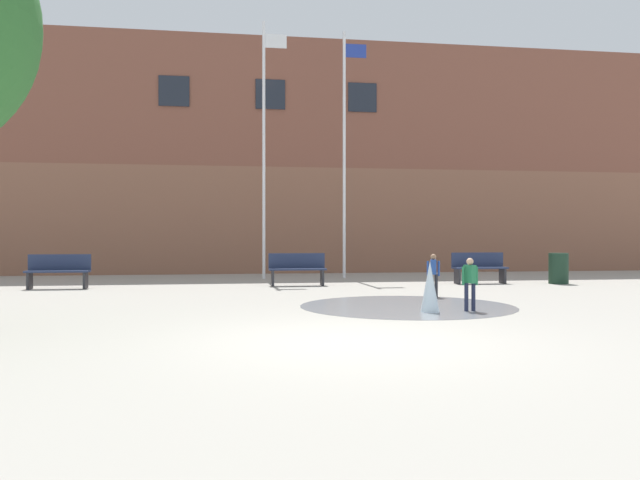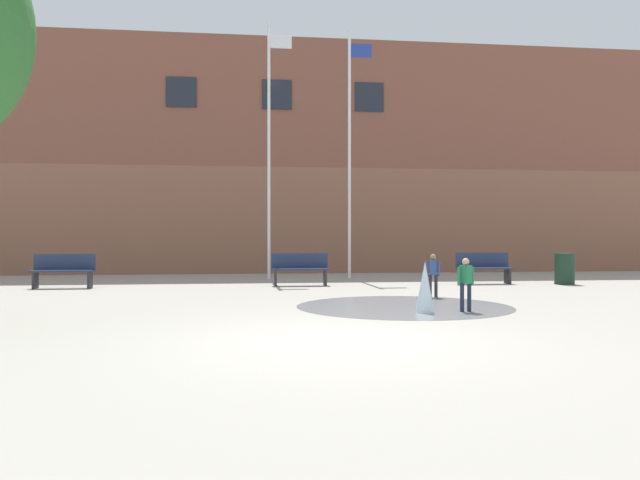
% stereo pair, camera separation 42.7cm
% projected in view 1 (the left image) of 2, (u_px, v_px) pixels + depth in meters
% --- Properties ---
extents(ground_plane, '(100.00, 100.00, 0.00)m').
position_uv_depth(ground_plane, '(351.00, 341.00, 8.22)').
color(ground_plane, '#9E998E').
extents(library_building, '(36.00, 6.05, 8.87)m').
position_uv_depth(library_building, '(265.00, 164.00, 26.16)').
color(library_building, brown).
rests_on(library_building, ground).
extents(splash_fountain, '(4.26, 4.26, 0.94)m').
position_uv_depth(splash_fountain, '(417.00, 298.00, 11.91)').
color(splash_fountain, gray).
rests_on(splash_fountain, ground).
extents(park_bench_under_left_flagpole, '(1.60, 0.44, 0.91)m').
position_uv_depth(park_bench_under_left_flagpole, '(58.00, 271.00, 16.45)').
color(park_bench_under_left_flagpole, '#28282D').
rests_on(park_bench_under_left_flagpole, ground).
extents(park_bench_center, '(1.60, 0.44, 0.91)m').
position_uv_depth(park_bench_center, '(297.00, 269.00, 17.53)').
color(park_bench_center, '#28282D').
rests_on(park_bench_center, ground).
extents(park_bench_under_right_flagpole, '(1.60, 0.44, 0.91)m').
position_uv_depth(park_bench_under_right_flagpole, '(479.00, 267.00, 18.31)').
color(park_bench_under_right_flagpole, '#28282D').
rests_on(park_bench_under_right_flagpole, ground).
extents(child_running, '(0.31, 0.24, 0.99)m').
position_uv_depth(child_running, '(470.00, 280.00, 11.49)').
color(child_running, '#1E233D').
rests_on(child_running, ground).
extents(child_with_pink_shirt, '(0.31, 0.24, 0.99)m').
position_uv_depth(child_with_pink_shirt, '(433.00, 272.00, 14.17)').
color(child_with_pink_shirt, '#28282D').
rests_on(child_with_pink_shirt, ground).
extents(flagpole_left, '(0.80, 0.10, 8.42)m').
position_uv_depth(flagpole_left, '(265.00, 143.00, 20.37)').
color(flagpole_left, silver).
rests_on(flagpole_left, ground).
extents(flagpole_right, '(0.80, 0.10, 8.22)m').
position_uv_depth(flagpole_right, '(345.00, 147.00, 20.77)').
color(flagpole_right, silver).
rests_on(flagpole_right, ground).
extents(trash_can, '(0.56, 0.56, 0.90)m').
position_uv_depth(trash_can, '(558.00, 268.00, 18.22)').
color(trash_can, '#193323').
rests_on(trash_can, ground).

